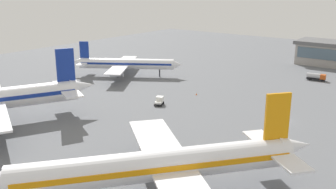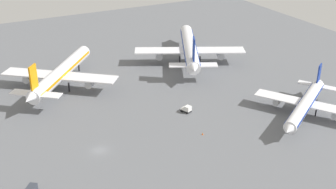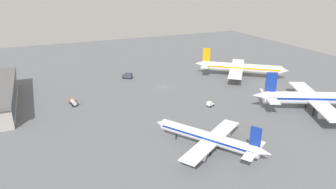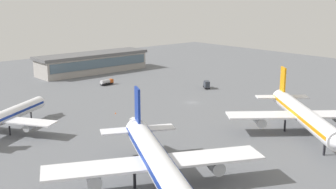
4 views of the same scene
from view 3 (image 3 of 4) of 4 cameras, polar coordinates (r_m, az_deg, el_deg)
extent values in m
plane|color=slate|center=(160.79, -0.86, 1.44)|extent=(288.00, 288.00, 0.00)
cube|color=#4C6070|center=(153.49, -26.71, 0.37)|extent=(54.18, 0.30, 4.38)
cylinder|color=white|center=(143.48, 26.67, -0.60)|extent=(25.68, 44.89, 5.22)
cone|color=white|center=(134.80, 16.87, -0.16)|extent=(6.63, 7.70, 4.18)
cube|color=navy|center=(143.35, 26.70, -0.46)|extent=(24.93, 43.23, 0.94)
cube|color=white|center=(142.69, 25.77, -0.79)|extent=(43.81, 26.76, 0.47)
cylinder|color=#A5A8AD|center=(154.22, 23.95, 0.29)|extent=(5.30, 6.81, 2.87)
cylinder|color=#A5A8AD|center=(132.70, 27.65, -3.51)|extent=(5.30, 6.81, 2.87)
cube|color=white|center=(135.93, 18.47, -0.29)|extent=(18.06, 11.79, 0.38)
cube|color=navy|center=(133.93, 18.77, 2.22)|extent=(2.52, 4.34, 8.36)
cylinder|color=black|center=(147.06, 24.43, -1.61)|extent=(0.63, 0.63, 3.66)
cylinder|color=black|center=(139.94, 25.61, -2.90)|extent=(0.63, 0.63, 3.66)
cylinder|color=white|center=(101.61, 7.38, -7.92)|extent=(31.40, 21.84, 3.82)
cone|color=white|center=(110.01, -1.27, -5.40)|extent=(5.17, 5.11, 3.63)
cone|color=white|center=(95.81, 17.46, -10.29)|extent=(5.67, 5.14, 3.06)
cube|color=navy|center=(101.48, 7.39, -7.78)|extent=(30.26, 21.16, 0.69)
cube|color=white|center=(101.15, 8.26, -8.36)|extent=(22.38, 30.86, 0.34)
cylinder|color=#A5A8AD|center=(94.65, 5.69, -11.37)|extent=(4.94, 4.20, 2.10)
cylinder|color=#A5A8AD|center=(109.26, 10.38, -6.97)|extent=(4.94, 4.20, 2.10)
cube|color=white|center=(96.56, 15.80, -9.98)|extent=(9.70, 12.82, 0.28)
cube|color=navy|center=(94.36, 16.07, -7.57)|extent=(3.04, 2.14, 6.12)
cylinder|color=black|center=(108.35, 1.52, -7.77)|extent=(0.46, 0.46, 2.68)
cylinder|color=black|center=(99.79, 7.93, -10.68)|extent=(0.46, 0.46, 2.68)
cylinder|color=black|center=(104.62, 9.44, -9.19)|extent=(0.46, 0.46, 2.68)
cylinder|color=white|center=(179.81, 13.47, 4.91)|extent=(31.52, 37.65, 4.88)
cone|color=white|center=(180.91, 20.96, 4.19)|extent=(6.67, 6.70, 4.63)
cone|color=white|center=(181.61, 6.00, 5.76)|extent=(6.86, 7.20, 3.90)
cube|color=orange|center=(179.71, 13.48, 5.02)|extent=(30.49, 36.33, 0.88)
cube|color=white|center=(179.99, 12.75, 4.82)|extent=(37.31, 31.87, 0.44)
cylinder|color=#A5A8AD|center=(191.82, 12.90, 5.25)|extent=(5.70, 6.18, 2.68)
cylinder|color=#A5A8AD|center=(169.14, 12.49, 3.23)|extent=(5.70, 6.18, 2.68)
cube|color=white|center=(181.16, 7.15, 5.60)|extent=(15.63, 13.63, 0.35)
cube|color=orange|center=(179.75, 7.24, 7.40)|extent=(3.07, 3.65, 7.80)
cylinder|color=black|center=(181.31, 18.26, 3.19)|extent=(0.59, 0.59, 3.41)
cylinder|color=black|center=(184.78, 12.31, 4.09)|extent=(0.59, 0.59, 3.41)
cylinder|color=black|center=(177.30, 12.16, 3.40)|extent=(0.59, 0.59, 3.41)
cube|color=black|center=(143.96, -17.32, -1.66)|extent=(6.51, 2.82, 0.30)
cube|color=#BF4C19|center=(145.66, -17.60, -1.02)|extent=(2.06, 2.15, 1.60)
cube|color=#3F596B|center=(146.29, -17.70, -0.81)|extent=(0.32, 1.59, 0.90)
cylinder|color=#B7B7BC|center=(142.77, -17.26, -1.38)|extent=(4.72, 2.46, 1.80)
cylinder|color=black|center=(145.81, -17.91, -1.50)|extent=(0.84, 0.42, 0.80)
cylinder|color=black|center=(146.22, -17.19, -1.36)|extent=(0.84, 0.42, 0.80)
cylinder|color=black|center=(141.81, -17.43, -2.08)|extent=(0.84, 0.42, 0.80)
cylinder|color=black|center=(142.24, -16.70, -1.93)|extent=(0.84, 0.42, 0.80)
cube|color=black|center=(137.25, 7.92, -1.98)|extent=(3.01, 3.69, 0.30)
cube|color=white|center=(136.36, 7.77, -1.69)|extent=(2.46, 2.41, 1.60)
cube|color=#3F596B|center=(135.62, 7.58, -1.66)|extent=(1.50, 0.71, 0.90)
cube|color=white|center=(137.79, 8.15, -1.72)|extent=(2.30, 2.04, 0.50)
cylinder|color=black|center=(135.96, 7.97, -2.27)|extent=(0.59, 0.85, 0.80)
cylinder|color=black|center=(136.96, 7.32, -2.07)|extent=(0.59, 0.85, 0.80)
cylinder|color=black|center=(137.67, 8.51, -2.00)|extent=(0.59, 0.85, 0.80)
cylinder|color=black|center=(138.66, 7.87, -1.80)|extent=(0.59, 0.85, 0.80)
cube|color=black|center=(175.84, -7.63, 3.15)|extent=(4.85, 5.63, 0.30)
cube|color=#333842|center=(176.21, -8.22, 3.48)|extent=(2.60, 2.58, 1.60)
cube|color=#3F596B|center=(176.41, -8.47, 3.59)|extent=(1.33, 1.01, 0.90)
cube|color=#333842|center=(175.11, -7.37, 3.58)|extent=(3.79, 4.19, 2.60)
cylinder|color=black|center=(175.72, -8.33, 3.05)|extent=(0.72, 0.82, 0.80)
cylinder|color=black|center=(177.40, -8.12, 3.23)|extent=(0.72, 0.82, 0.80)
cylinder|color=black|center=(174.38, -7.13, 2.97)|extent=(0.72, 0.82, 0.80)
cylinder|color=black|center=(176.09, -6.92, 3.15)|extent=(0.72, 0.82, 0.80)
cone|color=#EA590C|center=(132.98, 1.80, -2.66)|extent=(0.44, 0.44, 0.60)
camera|label=1|loc=(226.81, 17.56, 14.67)|focal=40.76mm
camera|label=2|loc=(175.45, -39.97, 20.41)|focal=46.38mm
camera|label=4|loc=(170.95, 55.47, 7.21)|focal=45.53mm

